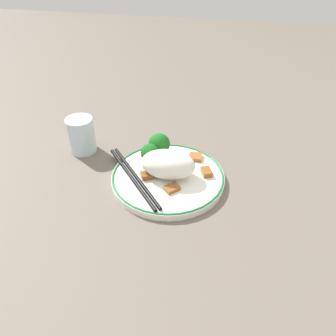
# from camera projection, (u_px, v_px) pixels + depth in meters

# --- Properties ---
(ground_plane) EXTENTS (3.00, 3.00, 0.00)m
(ground_plane) POSITION_uv_depth(u_px,v_px,m) (168.00, 181.00, 0.72)
(ground_plane) COLOR #665B51
(plate) EXTENTS (0.24, 0.24, 0.02)m
(plate) POSITION_uv_depth(u_px,v_px,m) (168.00, 177.00, 0.71)
(plate) COLOR white
(plate) RESTS_ON ground_plane
(rice_mound) EXTENTS (0.12, 0.07, 0.06)m
(rice_mound) POSITION_uv_depth(u_px,v_px,m) (169.00, 165.00, 0.69)
(rice_mound) COLOR white
(rice_mound) RESTS_ON plate
(broccoli_back_left) EXTENTS (0.05, 0.05, 0.06)m
(broccoli_back_left) POSITION_uv_depth(u_px,v_px,m) (159.00, 144.00, 0.75)
(broccoli_back_left) COLOR #7FB756
(broccoli_back_left) RESTS_ON plate
(broccoli_back_center) EXTENTS (0.04, 0.04, 0.05)m
(broccoli_back_center) POSITION_uv_depth(u_px,v_px,m) (150.00, 153.00, 0.73)
(broccoli_back_center) COLOR #7FB756
(broccoli_back_center) RESTS_ON plate
(meat_near_front) EXTENTS (0.04, 0.04, 0.01)m
(meat_near_front) POSITION_uv_depth(u_px,v_px,m) (172.00, 188.00, 0.67)
(meat_near_front) COLOR brown
(meat_near_front) RESTS_ON plate
(meat_near_left) EXTENTS (0.03, 0.03, 0.01)m
(meat_near_left) POSITION_uv_depth(u_px,v_px,m) (195.00, 157.00, 0.75)
(meat_near_left) COLOR #995B28
(meat_near_left) RESTS_ON plate
(meat_near_right) EXTENTS (0.03, 0.03, 0.01)m
(meat_near_right) POSITION_uv_depth(u_px,v_px,m) (147.00, 175.00, 0.70)
(meat_near_right) COLOR brown
(meat_near_right) RESTS_ON plate
(meat_near_back) EXTENTS (0.03, 0.03, 0.01)m
(meat_near_back) POSITION_uv_depth(u_px,v_px,m) (206.00, 172.00, 0.71)
(meat_near_back) COLOR brown
(meat_near_back) RESTS_ON plate
(chopsticks) EXTENTS (0.16, 0.19, 0.01)m
(chopsticks) POSITION_uv_depth(u_px,v_px,m) (134.00, 177.00, 0.70)
(chopsticks) COLOR black
(chopsticks) RESTS_ON plate
(drinking_glass) EXTENTS (0.06, 0.06, 0.09)m
(drinking_glass) POSITION_uv_depth(u_px,v_px,m) (81.00, 135.00, 0.79)
(drinking_glass) COLOR silver
(drinking_glass) RESTS_ON ground_plane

